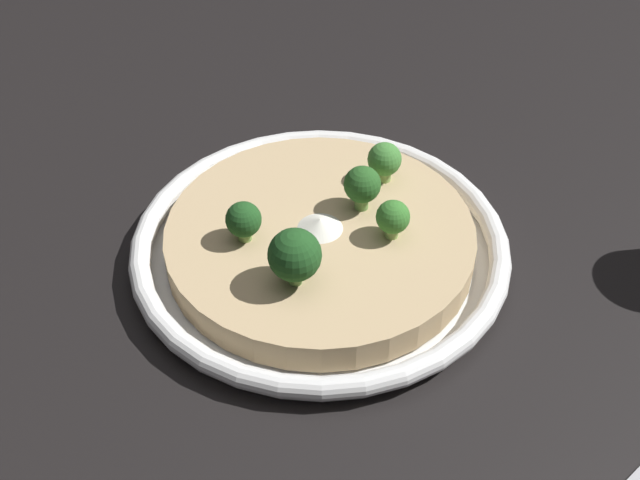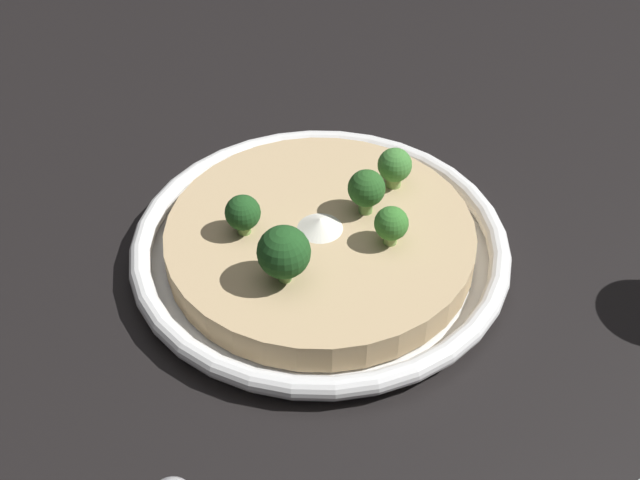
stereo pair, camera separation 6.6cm
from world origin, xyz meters
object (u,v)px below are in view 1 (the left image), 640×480
(broccoli_left, at_px, (295,256))
(broccoli_back, at_px, (243,218))
(broccoli_front_right, at_px, (362,186))
(broccoli_front, at_px, (384,160))
(risotto_bowl, at_px, (320,244))
(broccoli_front_left, at_px, (393,218))

(broccoli_left, bearing_deg, broccoli_back, 27.43)
(broccoli_left, bearing_deg, broccoli_front_right, -43.00)
(broccoli_front_right, bearing_deg, broccoli_front, -40.12)
(broccoli_left, bearing_deg, broccoli_front, -42.14)
(broccoli_left, xyz_separation_m, broccoli_front_right, (0.07, -0.07, -0.00))
(risotto_bowl, distance_m, broccoli_left, 0.08)
(broccoli_front_right, relative_size, broccoli_front_left, 1.18)
(broccoli_front_right, height_order, broccoli_back, broccoli_front_right)
(risotto_bowl, relative_size, broccoli_front_left, 9.26)
(broccoli_back, bearing_deg, broccoli_front_right, -81.25)
(risotto_bowl, bearing_deg, broccoli_back, 86.93)
(risotto_bowl, bearing_deg, broccoli_front, -52.31)
(broccoli_front_right, height_order, broccoli_front, broccoli_front_right)
(broccoli_back, bearing_deg, broccoli_left, -152.57)
(broccoli_front, bearing_deg, broccoli_front_left, 170.16)
(broccoli_front_right, xyz_separation_m, broccoli_front, (0.03, -0.03, -0.00))
(broccoli_front_right, bearing_deg, risotto_bowl, 115.58)
(risotto_bowl, xyz_separation_m, broccoli_left, (-0.06, 0.03, 0.04))
(risotto_bowl, relative_size, broccoli_back, 8.99)
(broccoli_left, bearing_deg, broccoli_front_left, -67.34)
(risotto_bowl, bearing_deg, broccoli_front_right, -64.42)
(broccoli_front_right, xyz_separation_m, broccoli_back, (-0.02, 0.10, -0.00))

